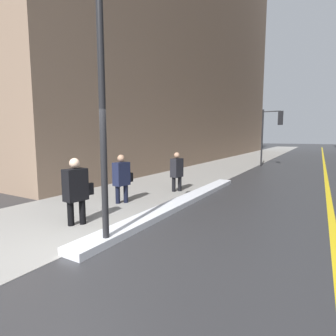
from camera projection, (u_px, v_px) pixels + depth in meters
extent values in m
plane|color=#2D2D30|center=(74.00, 252.00, 4.61)|extent=(160.00, 160.00, 0.00)
cube|color=gray|center=(226.00, 165.00, 18.49)|extent=(4.00, 80.00, 0.01)
cube|color=gold|center=(325.00, 171.00, 15.51)|extent=(0.16, 80.00, 0.00)
cube|color=silver|center=(182.00, 202.00, 7.87)|extent=(0.52, 8.29, 0.15)
cube|color=#846B56|center=(193.00, 40.00, 23.99)|extent=(6.00, 36.00, 21.63)
cylinder|color=black|center=(103.00, 120.00, 4.63)|extent=(0.12, 0.12, 4.61)
cylinder|color=black|center=(262.00, 138.00, 17.82)|extent=(0.11, 0.11, 3.83)
cylinder|color=black|center=(272.00, 111.00, 17.35)|extent=(1.10, 0.08, 0.07)
cube|color=black|center=(281.00, 118.00, 17.13)|extent=(0.30, 0.20, 0.90)
sphere|color=red|center=(281.00, 114.00, 17.20)|extent=(0.19, 0.19, 0.19)
sphere|color=orange|center=(281.00, 118.00, 17.24)|extent=(0.19, 0.19, 0.19)
sphere|color=green|center=(281.00, 123.00, 17.27)|extent=(0.19, 0.19, 0.19)
cylinder|color=black|center=(82.00, 207.00, 6.01)|extent=(0.14, 0.14, 0.83)
cylinder|color=black|center=(70.00, 208.00, 5.90)|extent=(0.14, 0.14, 0.83)
cube|color=black|center=(75.00, 185.00, 5.89)|extent=(0.35, 0.53, 0.72)
sphere|color=beige|center=(74.00, 163.00, 5.83)|extent=(0.22, 0.22, 0.22)
cube|color=black|center=(89.00, 189.00, 6.19)|extent=(0.13, 0.23, 0.28)
cylinder|color=black|center=(126.00, 190.00, 7.97)|extent=(0.14, 0.14, 0.80)
cylinder|color=black|center=(118.00, 191.00, 7.87)|extent=(0.14, 0.14, 0.80)
cube|color=#191E38|center=(121.00, 174.00, 7.86)|extent=(0.34, 0.51, 0.70)
sphere|color=tan|center=(121.00, 158.00, 7.80)|extent=(0.22, 0.22, 0.22)
cube|color=black|center=(130.00, 177.00, 8.15)|extent=(0.13, 0.23, 0.28)
cylinder|color=black|center=(180.00, 181.00, 9.68)|extent=(0.14, 0.14, 0.78)
cylinder|color=black|center=(174.00, 181.00, 9.58)|extent=(0.14, 0.14, 0.78)
cube|color=black|center=(177.00, 168.00, 9.57)|extent=(0.33, 0.50, 0.68)
sphere|color=tan|center=(177.00, 155.00, 9.52)|extent=(0.21, 0.21, 0.21)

